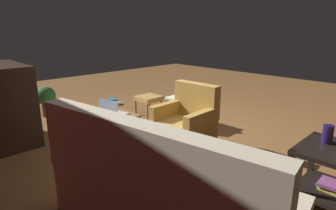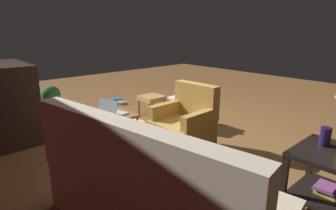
% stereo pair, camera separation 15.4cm
% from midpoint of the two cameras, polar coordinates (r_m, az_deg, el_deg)
% --- Properties ---
extents(ground, '(12.00, 12.00, 0.00)m').
position_cam_midpoint_polar(ground, '(4.32, 2.49, -5.64)').
color(ground, brown).
extents(couch, '(2.00, 1.11, 1.00)m').
position_cam_midpoint_polar(couch, '(2.24, -2.67, -18.08)').
color(couch, beige).
rests_on(couch, ground).
extents(armchair, '(0.70, 0.70, 0.87)m').
position_cam_midpoint_polar(armchair, '(3.60, 2.38, -3.92)').
color(armchair, '#B78C3F').
rests_on(armchair, ground).
extents(small_vase, '(0.09, 0.09, 0.17)m').
position_cam_midpoint_polar(small_vase, '(2.89, 28.82, -5.29)').
color(small_vase, '#1E1447').
rests_on(small_vase, side_table).
extents(book_stack_shelf, '(0.27, 0.22, 0.08)m').
position_cam_midpoint_polar(book_stack_shelf, '(2.95, 29.78, -14.47)').
color(book_stack_shelf, gold).
rests_on(book_stack_shelf, side_table).
extents(laptop_desk, '(0.56, 0.44, 0.48)m').
position_cam_midpoint_polar(laptop_desk, '(3.71, -12.11, -2.73)').
color(laptop_desk, olive).
rests_on(laptop_desk, ground).
extents(laptop, '(0.37, 0.31, 0.21)m').
position_cam_midpoint_polar(laptop, '(3.65, -12.66, -1.31)').
color(laptop, silver).
rests_on(laptop, laptop_desk).
extents(tv_cabinet, '(1.10, 0.56, 1.10)m').
position_cam_midpoint_polar(tv_cabinet, '(4.49, -31.60, 0.65)').
color(tv_cabinet, black).
rests_on(tv_cabinet, ground).
extents(television, '(0.64, 0.41, 0.48)m').
position_cam_midpoint_polar(television, '(4.47, -32.01, 1.51)').
color(television, black).
rests_on(television, tv_cabinet).
extents(wicker_hamper, '(0.45, 0.45, 0.48)m').
position_cam_midpoint_polar(wicker_hamper, '(4.57, 2.40, -1.25)').
color(wicker_hamper, brown).
rests_on(wicker_hamper, ground).
extents(book_stack_hamper, '(0.24, 0.21, 0.08)m').
position_cam_midpoint_polar(book_stack_hamper, '(4.50, 2.49, 2.19)').
color(book_stack_hamper, '#338C4C').
rests_on(book_stack_hamper, wicker_hamper).
extents(yellow_mug, '(0.08, 0.08, 0.10)m').
position_cam_midpoint_polar(yellow_mug, '(4.43, 2.24, 3.16)').
color(yellow_mug, '#E5D14C').
rests_on(yellow_mug, book_stack_hamper).
extents(tv_remote, '(0.11, 0.17, 0.02)m').
position_cam_midpoint_polar(tv_remote, '(4.63, 2.21, 2.19)').
color(tv_remote, '#262628').
rests_on(tv_remote, wicker_hamper).
extents(ottoman, '(0.40, 0.40, 0.36)m').
position_cam_midpoint_polar(ottoman, '(5.10, -4.89, 1.32)').
color(ottoman, '#AD8442').
rests_on(ottoman, ground).
extents(circular_rug, '(1.44, 1.44, 0.01)m').
position_cam_midpoint_polar(circular_rug, '(4.50, -14.18, -5.17)').
color(circular_rug, beige).
rests_on(circular_rug, ground).
extents(pet_bowl_steel, '(0.20, 0.20, 0.05)m').
position_cam_midpoint_polar(pet_bowl_steel, '(5.96, -11.36, 0.34)').
color(pet_bowl_steel, silver).
rests_on(pet_bowl_steel, ground).
extents(pet_bowl_teal, '(0.20, 0.20, 0.05)m').
position_cam_midpoint_polar(pet_bowl_teal, '(6.26, -12.19, 1.04)').
color(pet_bowl_teal, teal).
rests_on(pet_bowl_teal, ground).
extents(potted_plant, '(0.34, 0.34, 0.55)m').
position_cam_midpoint_polar(potted_plant, '(5.51, -24.62, 1.22)').
color(potted_plant, brown).
rests_on(potted_plant, ground).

